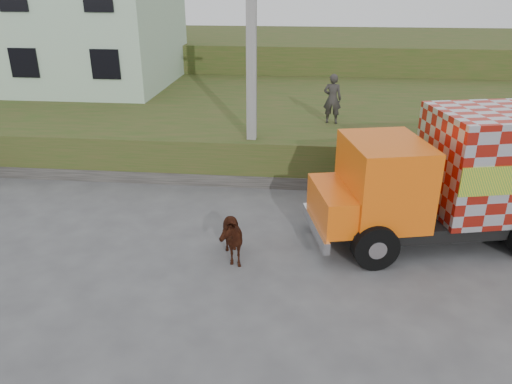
# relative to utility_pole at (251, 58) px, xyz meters

# --- Properties ---
(ground) EXTENTS (120.00, 120.00, 0.00)m
(ground) POSITION_rel_utility_pole_xyz_m (1.00, -4.60, -4.08)
(ground) COLOR #474749
(ground) RESTS_ON ground
(embankment) EXTENTS (40.00, 12.00, 1.50)m
(embankment) POSITION_rel_utility_pole_xyz_m (1.00, 5.40, -3.33)
(embankment) COLOR #2D4918
(embankment) RESTS_ON ground
(embankment_far) EXTENTS (40.00, 12.00, 3.00)m
(embankment_far) POSITION_rel_utility_pole_xyz_m (1.00, 17.40, -2.58)
(embankment_far) COLOR #2D4918
(embankment_far) RESTS_ON ground
(retaining_strip) EXTENTS (16.00, 0.50, 0.40)m
(retaining_strip) POSITION_rel_utility_pole_xyz_m (-1.00, -0.40, -3.88)
(retaining_strip) COLOR #595651
(retaining_strip) RESTS_ON ground
(building) EXTENTS (10.00, 8.00, 6.00)m
(building) POSITION_rel_utility_pole_xyz_m (-10.00, 8.40, 0.42)
(building) COLOR #A5C0A4
(building) RESTS_ON embankment
(utility_pole) EXTENTS (1.20, 0.30, 8.00)m
(utility_pole) POSITION_rel_utility_pole_xyz_m (0.00, 0.00, 0.00)
(utility_pole) COLOR gray
(utility_pole) RESTS_ON ground
(cargo_truck) EXTENTS (8.01, 4.11, 3.42)m
(cargo_truck) POSITION_rel_utility_pole_xyz_m (6.24, -3.32, -2.31)
(cargo_truck) COLOR black
(cargo_truck) RESTS_ON ground
(cow) EXTENTS (1.17, 1.63, 1.25)m
(cow) POSITION_rel_utility_pole_xyz_m (-0.02, -5.08, -3.45)
(cow) COLOR #311A0C
(cow) RESTS_ON ground
(pedestrian) EXTENTS (0.70, 0.51, 1.77)m
(pedestrian) POSITION_rel_utility_pole_xyz_m (2.65, 2.19, -1.69)
(pedestrian) COLOR #292725
(pedestrian) RESTS_ON embankment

